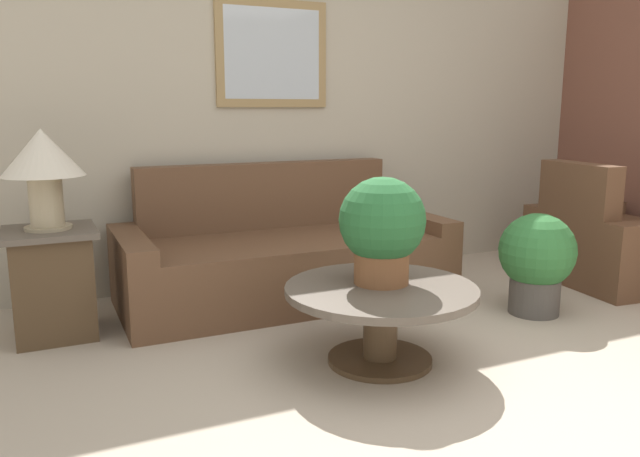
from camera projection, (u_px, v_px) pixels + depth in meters
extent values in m
plane|color=tan|center=(559.00, 413.00, 2.74)|extent=(20.00, 20.00, 0.00)
cube|color=#B2A893|center=(313.00, 110.00, 4.85)|extent=(7.09, 0.06, 2.60)
cube|color=#997A4C|center=(272.00, 54.00, 4.59)|extent=(0.86, 0.03, 0.77)
cube|color=#B2BCC6|center=(273.00, 54.00, 4.58)|extent=(0.74, 0.01, 0.65)
cube|color=brown|center=(287.00, 268.00, 4.32)|extent=(1.89, 0.97, 0.44)
cube|color=brown|center=(266.00, 195.00, 4.59)|extent=(1.89, 0.16, 0.48)
cube|color=brown|center=(133.00, 278.00, 3.89)|extent=(0.18, 0.97, 0.54)
cube|color=brown|center=(413.00, 248.00, 4.74)|extent=(0.18, 0.97, 0.54)
cube|color=brown|center=(612.00, 253.00, 4.79)|extent=(0.95, 0.77, 0.44)
cube|color=brown|center=(579.00, 195.00, 4.58)|extent=(0.23, 0.70, 0.48)
cube|color=brown|center=(573.00, 236.00, 5.18)|extent=(0.90, 0.27, 0.54)
cylinder|color=#4C3823|center=(380.00, 359.00, 3.28)|extent=(0.55, 0.55, 0.03)
cylinder|color=#4C3823|center=(380.00, 325.00, 3.25)|extent=(0.18, 0.18, 0.35)
cylinder|color=brown|center=(381.00, 290.00, 3.21)|extent=(1.00, 1.00, 0.04)
cube|color=#4C3823|center=(53.00, 286.00, 3.61)|extent=(0.43, 0.43, 0.60)
cube|color=brown|center=(49.00, 232.00, 3.55)|extent=(0.51, 0.51, 0.03)
cylinder|color=tan|center=(48.00, 227.00, 3.55)|extent=(0.26, 0.26, 0.02)
cylinder|color=tan|center=(46.00, 201.00, 3.52)|extent=(0.18, 0.18, 0.28)
cone|color=beige|center=(42.00, 152.00, 3.47)|extent=(0.45, 0.45, 0.26)
cylinder|color=brown|center=(381.00, 268.00, 3.25)|extent=(0.29, 0.29, 0.16)
sphere|color=#235B2D|center=(382.00, 220.00, 3.20)|extent=(0.45, 0.45, 0.45)
cylinder|color=#4C4742|center=(534.00, 296.00, 4.05)|extent=(0.32, 0.32, 0.23)
sphere|color=#2D6B33|center=(537.00, 251.00, 3.99)|extent=(0.49, 0.49, 0.49)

